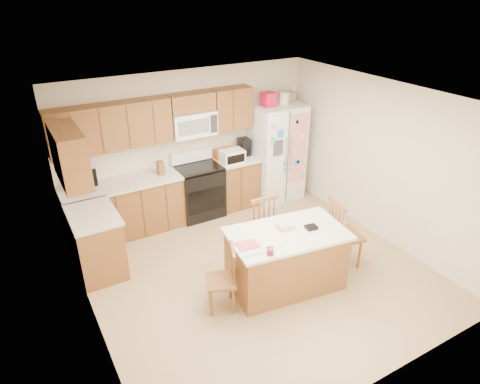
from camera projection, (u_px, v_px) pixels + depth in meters
ground at (257, 270)px, 6.20m from camera, size 4.50×4.50×0.00m
room_shell at (258, 181)px, 5.56m from camera, size 4.60×4.60×2.52m
cabinetry at (145, 182)px, 6.74m from camera, size 3.36×1.56×2.15m
stove at (199, 190)px, 7.49m from camera, size 0.76×0.65×1.13m
refrigerator at (276, 151)px, 7.94m from camera, size 0.90×0.79×2.04m
island at (286, 259)px, 5.74m from camera, size 1.65×1.10×0.93m
windsor_chair_left at (223, 280)px, 5.34m from camera, size 0.48×0.49×0.89m
windsor_chair_back at (258, 227)px, 6.32m from camera, size 0.48×0.46×1.07m
windsor_chair_right at (343, 235)px, 6.13m from camera, size 0.51×0.53×1.06m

